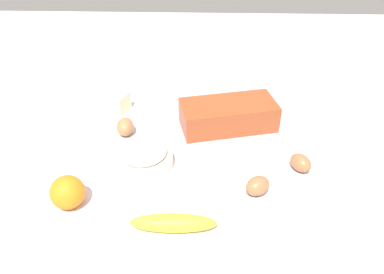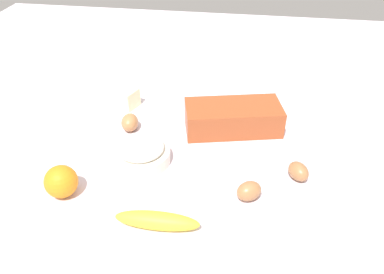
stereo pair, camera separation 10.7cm
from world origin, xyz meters
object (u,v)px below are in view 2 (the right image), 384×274
Objects in this scene: egg_near_butter at (130,122)px; butter_block at (124,97)px; loaf_pan at (233,117)px; banana at (157,221)px; orange_fruit at (61,181)px; egg_loose at (298,171)px; egg_beside_bowl at (249,191)px; flour_bowl at (141,152)px.

butter_block is at bearing 113.93° from egg_near_butter.
loaf_pan reaches higher than banana.
orange_fruit is at bearing -92.89° from butter_block.
egg_beside_bowl is at bearing -142.53° from egg_loose.
egg_near_butter is at bearing 114.73° from banana.
flour_bowl is at bearing 44.62° from orange_fruit.
banana is (0.09, -0.22, -0.01)m from flour_bowl.
butter_block reaches higher than egg_loose.
butter_block is (-0.36, 0.08, -0.01)m from loaf_pan.
loaf_pan reaches higher than egg_loose.
orange_fruit is 1.27× the size of egg_beside_bowl.
loaf_pan is 4.81× the size of egg_beside_bowl.
egg_beside_bowl is at bearing 31.81° from banana.
flour_bowl is 2.47× the size of egg_beside_bowl.
loaf_pan is 3.79× the size of orange_fruit.
orange_fruit is at bearing -151.64° from loaf_pan.
flour_bowl is 1.95× the size of orange_fruit.
loaf_pan reaches higher than egg_beside_bowl.
banana is 3.02× the size of egg_beside_bowl.
butter_block is (-0.13, 0.28, -0.00)m from flour_bowl.
orange_fruit is 0.43m from butter_block.
banana is at bearing -65.27° from egg_near_butter.
orange_fruit is (-0.38, -0.35, -0.00)m from loaf_pan.
flour_bowl is at bearing 179.16° from egg_loose.
flour_bowl is 0.24m from banana.
loaf_pan is at bearing 41.92° from orange_fruit.
flour_bowl reaches higher than egg_near_butter.
butter_block is at bearing 114.51° from banana.
egg_beside_bowl is at bearing 6.85° from orange_fruit.
loaf_pan is at bearing 132.04° from egg_loose.
flour_bowl is 2.51× the size of egg_loose.
egg_loose is at bearing -27.59° from butter_block.
butter_block is 1.36× the size of egg_near_butter.
egg_beside_bowl reaches higher than banana.
loaf_pan is at bearing 39.98° from flour_bowl.
egg_near_butter is (0.08, 0.29, -0.01)m from orange_fruit.
egg_near_butter is (0.06, -0.13, -0.00)m from butter_block.
egg_near_butter reaches higher than egg_beside_bowl.
egg_beside_bowl is at bearing -92.15° from loaf_pan.
egg_near_butter is 0.51m from egg_loose.
orange_fruit is 1.29× the size of egg_loose.
orange_fruit is 1.21× the size of egg_near_butter.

